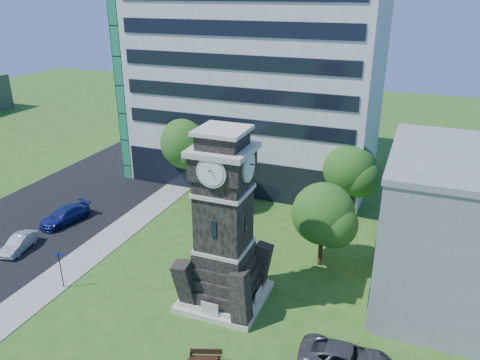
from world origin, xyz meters
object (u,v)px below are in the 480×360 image
at_px(clock_tower, 224,231).
at_px(street_sign, 60,266).
at_px(car_street_north, 65,215).
at_px(park_bench, 205,357).
at_px(car_street_mid, 19,243).
at_px(car_east_lot, 347,360).

distance_m(clock_tower, street_sign, 12.22).
distance_m(car_street_north, park_bench, 22.47).
distance_m(park_bench, street_sign, 13.06).
bearing_deg(park_bench, street_sign, 146.63).
distance_m(car_street_mid, street_sign, 7.65).
bearing_deg(car_street_mid, car_east_lot, -18.04).
xyz_separation_m(car_street_north, street_sign, (6.86, -8.19, 1.09)).
relative_size(clock_tower, car_street_mid, 3.26).
bearing_deg(street_sign, park_bench, -34.04).
xyz_separation_m(car_street_mid, street_sign, (6.98, -2.90, 1.18)).
bearing_deg(car_east_lot, street_sign, 87.53).
xyz_separation_m(car_street_mid, car_east_lot, (27.25, -3.37, 0.14)).
distance_m(car_street_mid, park_bench, 20.49).
relative_size(car_street_mid, park_bench, 2.04).
xyz_separation_m(car_street_mid, park_bench, (19.64, -5.83, -0.11)).
bearing_deg(car_street_mid, car_street_north, 77.76).
bearing_deg(car_street_mid, clock_tower, -10.51).
bearing_deg(car_street_north, street_sign, -37.91).
bearing_deg(park_bench, car_street_north, 129.97).
xyz_separation_m(car_east_lot, park_bench, (-7.61, -2.46, -0.25)).
bearing_deg(car_street_mid, park_bench, -27.51).
distance_m(car_street_mid, car_street_north, 5.29).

